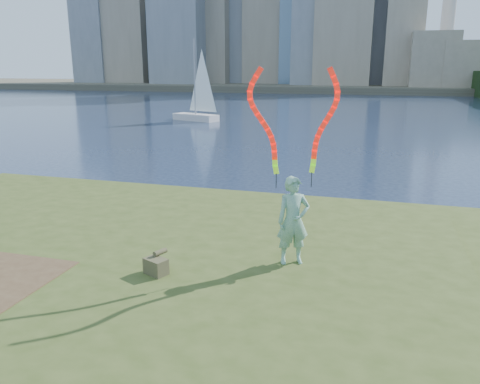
% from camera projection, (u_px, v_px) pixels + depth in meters
% --- Properties ---
extents(ground, '(320.00, 320.00, 0.00)m').
position_uv_depth(ground, '(147.00, 269.00, 11.05)').
color(ground, '#18243C').
rests_on(ground, ground).
extents(grassy_knoll, '(20.00, 18.00, 0.80)m').
position_uv_depth(grassy_knoll, '(90.00, 301.00, 8.83)').
color(grassy_knoll, '#374619').
rests_on(grassy_knoll, ground).
extents(far_shore, '(320.00, 40.00, 1.20)m').
position_uv_depth(far_shore, '(353.00, 87.00, 99.08)').
color(far_shore, '#484335').
rests_on(far_shore, ground).
extents(woman_with_ribbons, '(1.93, 0.90, 4.14)m').
position_uv_depth(woman_with_ribbons, '(294.00, 196.00, 9.11)').
color(woman_with_ribbons, '#1F6945').
rests_on(woman_with_ribbons, grassy_knoll).
extents(canvas_bag, '(0.51, 0.58, 0.41)m').
position_uv_depth(canvas_bag, '(156.00, 265.00, 8.89)').
color(canvas_bag, '#454428').
rests_on(canvas_bag, grassy_knoll).
extents(sailboat, '(4.59, 2.89, 7.04)m').
position_uv_depth(sailboat, '(197.00, 107.00, 41.23)').
color(sailboat, silver).
rests_on(sailboat, ground).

